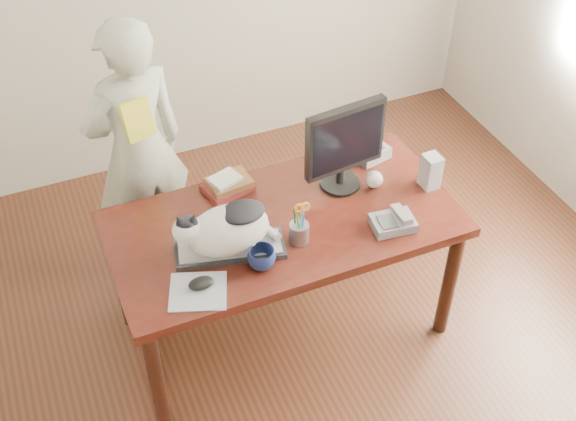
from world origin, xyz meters
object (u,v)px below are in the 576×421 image
at_px(pen_cup, 299,231).
at_px(book_stack, 228,184).
at_px(cat, 225,229).
at_px(mouse, 201,283).
at_px(baseball, 374,179).
at_px(keyboard, 230,248).
at_px(phone, 394,222).
at_px(speaker, 431,171).
at_px(monitor, 345,144).
at_px(desk, 278,232).
at_px(person, 138,151).
at_px(coffee_mug, 262,258).
at_px(calculator, 365,148).

distance_m(pen_cup, book_stack, 0.48).
distance_m(cat, mouse, 0.25).
bearing_deg(baseball, keyboard, -169.64).
relative_size(phone, speaker, 1.18).
bearing_deg(monitor, keyboard, -169.20).
bearing_deg(desk, person, 124.93).
xyz_separation_m(phone, person, (-0.93, 1.01, -0.03)).
bearing_deg(pen_cup, monitor, 37.70).
relative_size(desk, baseball, 19.19).
xyz_separation_m(speaker, book_stack, (-0.90, 0.34, -0.05)).
xyz_separation_m(mouse, speaker, (1.21, 0.20, 0.06)).
relative_size(mouse, baseball, 1.48).
xyz_separation_m(keyboard, coffee_mug, (0.09, -0.14, 0.03)).
bearing_deg(monitor, coffee_mug, -154.64).
bearing_deg(monitor, speaker, -28.56).
relative_size(coffee_mug, book_stack, 0.48).
relative_size(desk, speaker, 9.15).
bearing_deg(pen_cup, baseball, 22.98).
bearing_deg(calculator, speaker, -78.07).
relative_size(keyboard, baseball, 6.08).
height_order(desk, pen_cup, pen_cup).
xyz_separation_m(monitor, calculator, (0.22, 0.19, -0.22)).
height_order(phone, baseball, phone).
distance_m(coffee_mug, book_stack, 0.53).
bearing_deg(mouse, pen_cup, 30.77).
distance_m(speaker, baseball, 0.27).
bearing_deg(cat, desk, 42.08).
bearing_deg(keyboard, book_stack, 85.22).
xyz_separation_m(cat, speaker, (1.05, 0.04, -0.05)).
relative_size(pen_cup, mouse, 1.79).
height_order(monitor, baseball, monitor).
relative_size(phone, person, 0.14).
height_order(monitor, coffee_mug, monitor).
xyz_separation_m(pen_cup, book_stack, (-0.18, 0.45, -0.03)).
distance_m(desk, baseball, 0.53).
height_order(speaker, calculator, speaker).
bearing_deg(phone, mouse, -172.27).
height_order(keyboard, book_stack, book_stack).
height_order(cat, baseball, cat).
distance_m(cat, pen_cup, 0.33).
xyz_separation_m(book_stack, calculator, (0.74, 0.01, -0.00)).
bearing_deg(pen_cup, book_stack, 111.34).
bearing_deg(pen_cup, mouse, -168.97).
distance_m(mouse, phone, 0.91).
xyz_separation_m(coffee_mug, phone, (0.64, -0.00, -0.02)).
bearing_deg(person, pen_cup, 104.64).
bearing_deg(coffee_mug, monitor, 31.99).
bearing_deg(mouse, phone, 20.47).
bearing_deg(calculator, phone, -117.41).
xyz_separation_m(mouse, baseball, (0.97, 0.30, 0.02)).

